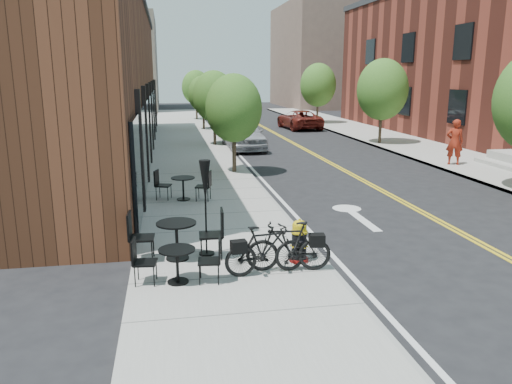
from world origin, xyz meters
TOP-DOWN VIEW (x-y plane):
  - ground at (0.00, 0.00)m, footprint 120.00×120.00m
  - sidewalk_near at (-2.00, 10.00)m, footprint 4.00×70.00m
  - sidewalk_far at (10.00, 10.00)m, footprint 4.00×70.00m
  - building_near at (-6.50, 14.00)m, footprint 5.00×28.00m
  - bg_building_left at (-8.00, 48.00)m, footprint 8.00×14.00m
  - bg_building_right at (16.00, 50.00)m, footprint 10.00×16.00m
  - tree_near_a at (-0.60, 9.00)m, footprint 2.20×2.20m
  - tree_near_b at (-0.60, 17.00)m, footprint 2.30×2.30m
  - tree_near_c at (-0.60, 25.00)m, footprint 2.10×2.10m
  - tree_near_d at (-0.60, 33.00)m, footprint 2.40×2.40m
  - tree_far_b at (8.60, 16.00)m, footprint 2.80×2.80m
  - tree_far_c at (8.60, 28.00)m, footprint 2.80×2.80m
  - fire_hydrant at (-0.60, -0.91)m, footprint 0.52×0.52m
  - bicycle_left at (-0.94, -1.38)m, footprint 1.72×0.69m
  - bicycle_right at (-1.40, -1.45)m, footprint 1.68×0.67m
  - bistro_set_a at (-3.09, -1.57)m, footprint 1.61×0.75m
  - bistro_set_b at (-3.07, -0.34)m, footprint 1.93×0.87m
  - bistro_set_c at (-2.76, 4.74)m, footprint 1.73×0.91m
  - patio_umbrella at (-2.44, -0.18)m, footprint 0.33×0.33m
  - parked_car_a at (0.80, 15.71)m, footprint 2.03×4.72m
  - parked_car_b at (1.51, 21.43)m, footprint 1.70×4.46m
  - parked_car_c at (0.90, 26.07)m, footprint 1.94×4.48m
  - parked_car_far at (6.31, 24.96)m, footprint 2.61×5.02m
  - pedestrian at (8.82, 8.91)m, footprint 0.83×0.71m

SIDE VIEW (x-z plane):
  - ground at x=0.00m, z-range 0.00..0.00m
  - sidewalk_near at x=-2.00m, z-range 0.00..0.12m
  - sidewalk_far at x=10.00m, z-range 0.00..0.12m
  - bistro_set_a at x=-3.09m, z-range 0.12..0.97m
  - fire_hydrant at x=-0.60m, z-range 0.10..1.00m
  - bistro_set_c at x=-2.76m, z-range 0.12..1.03m
  - bicycle_right at x=-1.40m, z-range 0.12..1.10m
  - bicycle_left at x=-0.94m, z-range 0.12..1.12m
  - bistro_set_b at x=-3.07m, z-range 0.12..1.16m
  - parked_car_c at x=0.90m, z-range 0.00..1.28m
  - parked_car_far at x=6.31m, z-range 0.00..1.35m
  - parked_car_b at x=1.51m, z-range 0.00..1.45m
  - parked_car_a at x=0.80m, z-range 0.00..1.59m
  - pedestrian at x=8.82m, z-range 0.12..2.05m
  - patio_umbrella at x=-2.44m, z-range 0.57..2.61m
  - tree_near_c at x=-0.60m, z-range 0.69..4.37m
  - tree_near_a at x=-0.60m, z-range 0.70..4.51m
  - tree_near_b at x=-0.60m, z-range 0.72..4.70m
  - tree_near_d at x=-0.60m, z-range 0.73..4.85m
  - tree_far_b at x=8.60m, z-range 0.75..5.37m
  - tree_far_c at x=8.60m, z-range 0.75..5.37m
  - building_near at x=-6.50m, z-range 0.00..7.00m
  - bg_building_left at x=-8.00m, z-range 0.00..10.00m
  - bg_building_right at x=16.00m, z-range 0.00..12.00m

